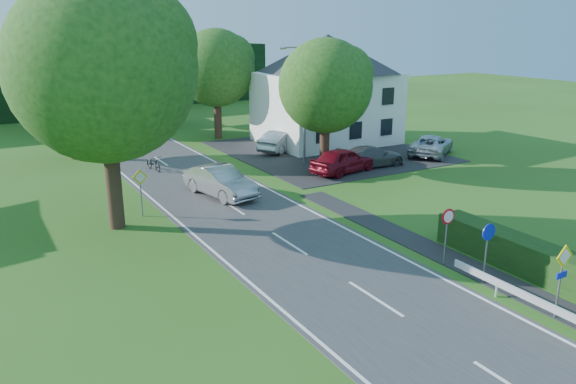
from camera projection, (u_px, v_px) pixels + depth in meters
road at (268, 230)px, 26.37m from camera, size 7.00×80.00×0.04m
parking_pad at (326, 151)px, 42.92m from camera, size 14.00×16.00×0.04m
line_edge_left at (203, 242)px, 24.80m from camera, size 0.12×80.00×0.01m
line_edge_right at (325, 218)px, 27.93m from camera, size 0.12×80.00×0.01m
line_centre at (268, 230)px, 26.36m from camera, size 0.12×80.00×0.01m
tree_main at (107, 105)px, 25.14m from camera, size 9.40×9.40×11.64m
tree_left_far at (70, 99)px, 39.32m from camera, size 7.00×7.00×8.58m
tree_right_far at (217, 84)px, 46.68m from camera, size 7.40×7.40×9.09m
tree_left_back at (52, 87)px, 49.58m from camera, size 6.60×6.60×8.07m
tree_right_back at (174, 86)px, 53.05m from camera, size 6.20×6.20×7.56m
tree_right_mid at (325, 106)px, 35.87m from camera, size 7.00×7.00×8.58m
treeline_right at (146, 75)px, 67.35m from camera, size 30.00×5.00×7.00m
house_white at (327, 88)px, 45.12m from camera, size 10.60×8.40×8.60m
streetlight at (303, 100)px, 37.27m from camera, size 2.03×0.18×8.00m
sign_priority_right at (562, 268)px, 17.97m from camera, size 0.78×0.09×2.59m
sign_roundabout at (487, 242)px, 20.49m from camera, size 0.64×0.08×2.37m
sign_speed_limit at (447, 223)px, 22.12m from camera, size 0.64×0.11×2.37m
sign_priority_left at (140, 184)px, 27.85m from camera, size 0.78×0.09×2.44m
moving_car at (220, 181)px, 31.39m from camera, size 2.76×5.33×1.67m
motorcycle at (154, 163)px, 37.05m from camera, size 0.94×1.95×0.98m
parked_car_red at (343, 160)px, 36.37m from camera, size 5.14×2.95×1.65m
parked_car_silver_a at (282, 140)px, 42.79m from camera, size 4.97×3.78×1.57m
parked_car_grey at (371, 156)px, 38.03m from camera, size 4.85×2.06×1.39m
parked_car_silver_b at (431, 145)px, 41.45m from camera, size 5.81×5.05×1.49m
parasol at (304, 135)px, 43.96m from camera, size 2.58×2.61×1.86m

